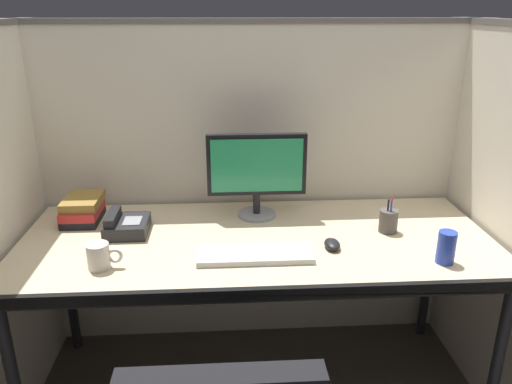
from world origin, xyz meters
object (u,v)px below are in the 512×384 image
(pen_cup, at_px, (388,221))
(keyboard_main, at_px, (255,254))
(desk, at_px, (257,250))
(monitor_center, at_px, (257,170))
(book_stack, at_px, (83,209))
(coffee_mug, at_px, (99,256))
(soda_can, at_px, (446,247))
(desk_phone, at_px, (126,225))
(computer_mouse, at_px, (332,244))

(pen_cup, bearing_deg, keyboard_main, -161.21)
(desk, xyz_separation_m, pen_cup, (0.55, 0.04, 0.10))
(monitor_center, xyz_separation_m, book_stack, (-0.76, -0.01, -0.16))
(monitor_center, height_order, coffee_mug, monitor_center)
(coffee_mug, bearing_deg, keyboard_main, 5.03)
(soda_can, relative_size, desk_phone, 0.64)
(desk, bearing_deg, monitor_center, 86.60)
(desk, height_order, desk_phone, desk_phone)
(pen_cup, xyz_separation_m, coffee_mug, (-1.12, -0.24, -0.00))
(desk, xyz_separation_m, monitor_center, (0.01, 0.24, 0.27))
(monitor_center, distance_m, pen_cup, 0.59)
(coffee_mug, height_order, desk_phone, coffee_mug)
(pen_cup, distance_m, soda_can, 0.30)
(keyboard_main, bearing_deg, desk, 83.47)
(monitor_center, distance_m, desk_phone, 0.60)
(desk, relative_size, desk_phone, 10.00)
(desk, distance_m, keyboard_main, 0.16)
(monitor_center, bearing_deg, computer_mouse, -51.51)
(computer_mouse, distance_m, desk_phone, 0.84)
(computer_mouse, height_order, soda_can, soda_can)
(keyboard_main, relative_size, soda_can, 3.52)
(desk, relative_size, monitor_center, 4.42)
(soda_can, bearing_deg, coffee_mug, 178.33)
(desk, relative_size, book_stack, 8.58)
(soda_can, relative_size, coffee_mug, 0.97)
(book_stack, bearing_deg, soda_can, -18.54)
(computer_mouse, xyz_separation_m, book_stack, (-1.03, 0.33, 0.04))
(keyboard_main, relative_size, pen_cup, 2.74)
(book_stack, height_order, pen_cup, pen_cup)
(soda_can, distance_m, coffee_mug, 1.24)
(desk, xyz_separation_m, keyboard_main, (-0.02, -0.15, 0.06))
(keyboard_main, relative_size, desk_phone, 2.26)
(pen_cup, bearing_deg, computer_mouse, -152.31)
(book_stack, bearing_deg, pen_cup, -8.68)
(desk, xyz_separation_m, soda_can, (0.67, -0.24, 0.11))
(coffee_mug, xyz_separation_m, desk_phone, (0.04, 0.30, -0.01))
(monitor_center, relative_size, pen_cup, 2.74)
(book_stack, distance_m, coffee_mug, 0.47)
(monitor_center, distance_m, coffee_mug, 0.76)
(desk, bearing_deg, pen_cup, 4.22)
(computer_mouse, relative_size, soda_can, 0.79)
(pen_cup, distance_m, desk_phone, 1.08)
(soda_can, bearing_deg, book_stack, 161.46)
(book_stack, distance_m, soda_can, 1.49)
(book_stack, distance_m, pen_cup, 1.30)
(monitor_center, height_order, book_stack, monitor_center)
(book_stack, height_order, soda_can, soda_can)
(desk, height_order, soda_can, soda_can)
(pen_cup, distance_m, coffee_mug, 1.15)
(keyboard_main, height_order, computer_mouse, computer_mouse)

